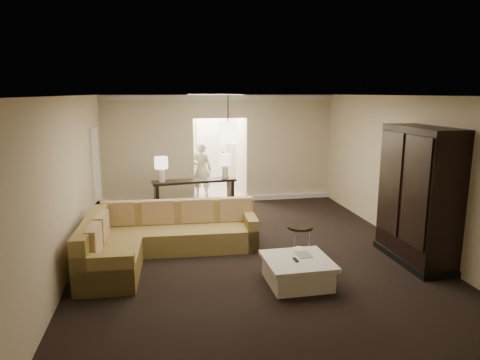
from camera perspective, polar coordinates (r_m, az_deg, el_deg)
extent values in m
plane|color=black|center=(7.72, 1.68, -10.11)|extent=(8.00, 8.00, 0.00)
cube|color=beige|center=(11.21, -2.62, 4.12)|extent=(6.00, 0.04, 2.80)
cube|color=beige|center=(3.67, 15.45, -12.12)|extent=(6.00, 0.04, 2.80)
cube|color=beige|center=(7.30, -21.92, -0.73)|extent=(0.04, 8.00, 2.80)
cube|color=beige|center=(8.47, 22.00, 0.87)|extent=(0.04, 8.00, 2.80)
cube|color=white|center=(7.17, 1.82, 11.17)|extent=(6.00, 8.00, 0.02)
cube|color=silver|center=(11.06, -2.64, 10.94)|extent=(6.00, 0.10, 0.12)
cube|color=silver|center=(11.41, -2.52, -2.60)|extent=(6.00, 0.10, 0.12)
cube|color=white|center=(10.07, -18.59, 0.67)|extent=(0.05, 0.90, 2.10)
cube|color=beige|center=(12.43, -3.20, -1.70)|extent=(1.40, 2.00, 0.01)
cube|color=beige|center=(12.12, -6.57, 4.62)|extent=(0.04, 2.00, 2.80)
cube|color=beige|center=(12.30, -0.03, 4.80)|extent=(0.04, 2.00, 2.80)
cube|color=beige|center=(13.18, -3.83, 5.23)|extent=(1.40, 0.04, 2.80)
cube|color=white|center=(13.19, -3.80, 3.70)|extent=(0.90, 0.05, 2.10)
cube|color=brown|center=(8.05, -8.39, -7.73)|extent=(2.96, 1.01, 0.41)
cube|color=brown|center=(7.10, -16.87, -10.84)|extent=(0.94, 1.40, 0.41)
cube|color=brown|center=(8.23, -8.47, -4.17)|extent=(2.93, 0.36, 0.45)
cube|color=brown|center=(7.46, -18.96, -6.36)|extent=(0.34, 2.35, 0.45)
cube|color=brown|center=(8.12, 1.33, -6.71)|extent=(0.23, 0.89, 0.60)
cube|color=brown|center=(6.53, -17.70, -11.98)|extent=(0.89, 0.23, 0.60)
cube|color=tan|center=(8.27, -15.95, -4.29)|extent=(0.61, 0.18, 0.45)
cube|color=tan|center=(8.19, -10.87, -4.19)|extent=(0.61, 0.18, 0.45)
cube|color=tan|center=(8.19, -5.74, -4.05)|extent=(0.61, 0.18, 0.45)
cube|color=tan|center=(8.24, -0.64, -3.88)|extent=(0.61, 0.18, 0.45)
cube|color=tan|center=(7.52, -17.96, -5.98)|extent=(0.18, 0.59, 0.45)
cube|color=tan|center=(6.89, -18.91, -7.67)|extent=(0.18, 0.59, 0.45)
cube|color=silver|center=(6.69, 7.64, -12.18)|extent=(0.89, 0.89, 0.33)
cube|color=silver|center=(6.62, 7.69, -10.63)|extent=(0.99, 0.99, 0.06)
cube|color=black|center=(6.54, 7.43, -10.51)|extent=(0.05, 0.16, 0.02)
cube|color=beige|center=(6.78, 8.48, -9.79)|extent=(0.22, 0.30, 0.01)
cube|color=black|center=(10.42, -6.12, -0.12)|extent=(2.06, 0.71, 0.05)
cube|color=black|center=(10.36, -11.05, -2.52)|extent=(0.12, 0.42, 0.73)
cube|color=black|center=(10.72, -1.28, -1.83)|extent=(0.12, 0.42, 0.73)
cube|color=black|center=(10.56, -6.05, -3.53)|extent=(1.96, 0.65, 0.04)
cube|color=black|center=(7.77, 22.78, -1.94)|extent=(0.64, 1.54, 2.31)
cube|color=black|center=(7.25, 22.34, -1.49)|extent=(0.03, 0.68, 1.76)
cube|color=black|center=(7.89, 19.35, -0.27)|extent=(0.03, 0.68, 1.76)
cube|color=black|center=(8.08, 22.16, -9.55)|extent=(0.68, 1.61, 0.11)
cylinder|color=black|center=(7.62, 8.03, -6.24)|extent=(0.44, 0.44, 0.04)
torus|color=silver|center=(7.76, 7.94, -9.28)|extent=(0.37, 0.37, 0.02)
cylinder|color=silver|center=(7.71, 9.25, -8.19)|extent=(0.02, 0.02, 0.52)
cylinder|color=silver|center=(7.85, 7.34, -7.79)|extent=(0.02, 0.02, 0.52)
cylinder|color=silver|center=(7.57, 7.32, -8.52)|extent=(0.02, 0.02, 0.52)
cylinder|color=silver|center=(10.25, -10.41, 0.64)|extent=(0.15, 0.15, 0.32)
cylinder|color=#FFF0BF|center=(10.20, -10.47, 2.28)|extent=(0.31, 0.31, 0.27)
cylinder|color=silver|center=(10.56, -2.00, 1.14)|extent=(0.15, 0.15, 0.32)
cylinder|color=#FFF0BF|center=(10.51, -2.02, 2.74)|extent=(0.31, 0.31, 0.27)
cylinder|color=black|center=(9.83, -1.61, 9.53)|extent=(0.02, 0.02, 0.60)
cube|color=#FFF2C6|center=(9.87, -1.59, 6.33)|extent=(0.38, 0.38, 0.48)
imported|color=beige|center=(11.81, -5.15, 1.74)|extent=(0.70, 0.57, 1.69)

